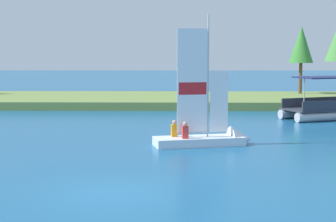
{
  "coord_description": "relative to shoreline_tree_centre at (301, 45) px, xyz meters",
  "views": [
    {
      "loc": [
        2.02,
        -16.78,
        4.46
      ],
      "look_at": [
        1.51,
        12.25,
        1.2
      ],
      "focal_mm": 58.97,
      "sensor_mm": 36.0,
      "label": 1
    }
  ],
  "objects": [
    {
      "name": "pontoon_boat",
      "position": [
        -1.14,
        -12.73,
        -4.14
      ],
      "size": [
        6.14,
        4.4,
        2.71
      ],
      "rotation": [
        0.0,
        0.0,
        0.38
      ],
      "color": "#B2B2B7",
      "rests_on": "ground"
    },
    {
      "name": "shore_bank",
      "position": [
        -12.7,
        -3.03,
        -4.51
      ],
      "size": [
        80.0,
        10.78,
        0.62
      ],
      "primitive_type": "cube",
      "color": "olive",
      "rests_on": "ground"
    },
    {
      "name": "sailboat",
      "position": [
        -8.93,
        -22.55,
        -4.41
      ],
      "size": [
        4.87,
        2.44,
        6.47
      ],
      "rotation": [
        0.0,
        0.0,
        0.24
      ],
      "color": "silver",
      "rests_on": "ground"
    },
    {
      "name": "ground_plane",
      "position": [
        -12.7,
        -31.34,
        -4.82
      ],
      "size": [
        200.0,
        200.0,
        0.0
      ],
      "primitive_type": "plane",
      "color": "#195684"
    },
    {
      "name": "shoreline_tree_centre",
      "position": [
        0.0,
        0.0,
        0.0
      ],
      "size": [
        2.08,
        2.08,
        5.83
      ],
      "color": "brown",
      "rests_on": "shore_bank"
    }
  ]
}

